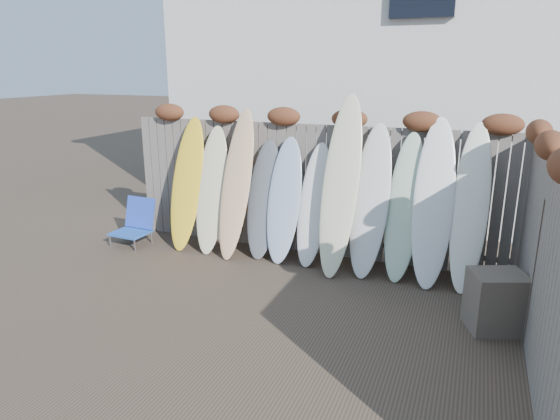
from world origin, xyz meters
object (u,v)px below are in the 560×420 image
at_px(beach_chair, 135,223).
at_px(surfboard_0, 187,184).
at_px(lattice_panel, 538,259).
at_px(wooden_crate, 496,301).

distance_m(beach_chair, surfboard_0, 1.15).
height_order(lattice_panel, surfboard_0, surfboard_0).
relative_size(lattice_panel, surfboard_0, 0.74).
bearing_deg(beach_chair, lattice_panel, -6.38).
relative_size(wooden_crate, surfboard_0, 0.31).
bearing_deg(lattice_panel, surfboard_0, 177.62).
xyz_separation_m(lattice_panel, surfboard_0, (-4.95, 0.86, 0.24)).
xyz_separation_m(beach_chair, surfboard_0, (0.90, 0.21, 0.69)).
bearing_deg(surfboard_0, beach_chair, -165.35).
bearing_deg(lattice_panel, wooden_crate, -139.08).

